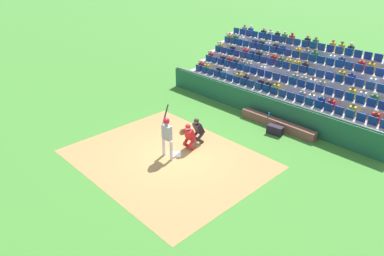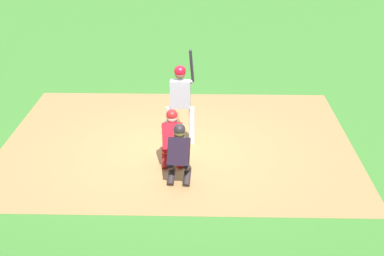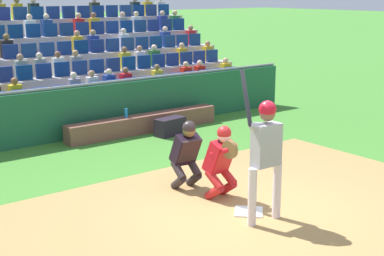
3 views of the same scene
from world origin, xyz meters
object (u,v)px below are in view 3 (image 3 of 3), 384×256
home_plate_marker (249,212)px  equipment_duffel_bag (170,127)px  batter_at_plate (266,147)px  dugout_bench (144,123)px  water_bottle_on_bench (126,113)px  home_plate_umpire (187,151)px  catcher_crouching (222,158)px

home_plate_marker → equipment_duffel_bag: 5.14m
batter_at_plate → dugout_bench: size_ratio=0.56×
water_bottle_on_bench → dugout_bench: bearing=-178.5°
equipment_duffel_bag → batter_at_plate: bearing=61.4°
dugout_bench → equipment_duffel_bag: (-0.32, 0.65, -0.00)m
equipment_duffel_bag → home_plate_umpire: bearing=51.0°
home_plate_marker → catcher_crouching: (-0.05, -0.73, 0.70)m
home_plate_umpire → catcher_crouching: bearing=102.7°
batter_at_plate → water_bottle_on_bench: batter_at_plate is taller
home_plate_umpire → water_bottle_on_bench: home_plate_umpire is taller
home_plate_marker → water_bottle_on_bench: 5.54m
home_plate_marker → home_plate_umpire: (0.12, -1.47, 0.68)m
home_plate_marker → equipment_duffel_bag: (-1.88, -4.78, 0.20)m
batter_at_plate → water_bottle_on_bench: bearing=-100.8°
home_plate_marker → home_plate_umpire: size_ratio=0.34×
home_plate_marker → batter_at_plate: size_ratio=0.19×
dugout_bench → home_plate_marker: bearing=74.0°
batter_at_plate → home_plate_umpire: size_ratio=1.82×
dugout_bench → batter_at_plate: bearing=74.3°
batter_at_plate → home_plate_marker: bearing=-100.8°
batter_at_plate → home_plate_umpire: batter_at_plate is taller
water_bottle_on_bench → equipment_duffel_bag: water_bottle_on_bench is taller
catcher_crouching → water_bottle_on_bench: (-0.99, -4.69, -0.17)m
home_plate_umpire → water_bottle_on_bench: size_ratio=5.64×
home_plate_marker → home_plate_umpire: home_plate_umpire is taller
water_bottle_on_bench → home_plate_umpire: bearing=73.7°
home_plate_marker → dugout_bench: size_ratio=0.11×
catcher_crouching → equipment_duffel_bag: bearing=-114.3°
home_plate_marker → equipment_duffel_bag: equipment_duffel_bag is taller
home_plate_marker → batter_at_plate: (0.08, 0.40, 1.17)m
home_plate_marker → catcher_crouching: bearing=-93.6°
catcher_crouching → dugout_bench: (-1.51, -4.70, -0.50)m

